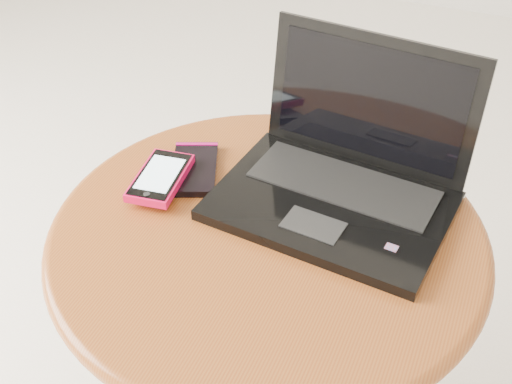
% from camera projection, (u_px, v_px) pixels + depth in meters
% --- Properties ---
extents(table, '(0.62, 0.62, 0.49)m').
position_uv_depth(table, '(267.00, 281.00, 1.01)').
color(table, brown).
rests_on(table, ground).
extents(laptop, '(0.35, 0.29, 0.21)m').
position_uv_depth(laptop, '(343.00, 175.00, 0.98)').
color(laptop, black).
rests_on(laptop, table).
extents(phone_black, '(0.11, 0.14, 0.01)m').
position_uv_depth(phone_black, '(194.00, 169.00, 1.05)').
color(phone_black, black).
rests_on(phone_black, table).
extents(phone_pink, '(0.08, 0.13, 0.01)m').
position_uv_depth(phone_pink, '(160.00, 177.00, 1.01)').
color(phone_pink, '#D80A43').
rests_on(phone_pink, phone_black).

